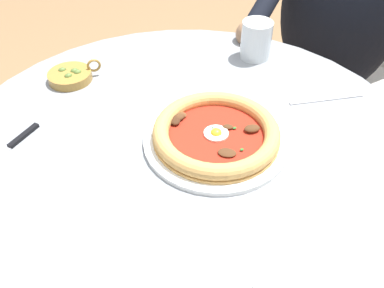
{
  "coord_description": "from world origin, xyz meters",
  "views": [
    {
      "loc": [
        0.28,
        0.53,
        1.26
      ],
      "look_at": [
        0.0,
        0.03,
        0.74
      ],
      "focal_mm": 37.55,
      "sensor_mm": 36.0,
      "label": 1
    }
  ],
  "objects_px": {
    "water_glass": "(256,42)",
    "fork_utensil": "(326,99)",
    "dining_table": "(186,192)",
    "steak_knife": "(11,146)",
    "pizza_on_plate": "(216,134)",
    "cafe_chair_diner": "(342,52)",
    "olive_pan": "(71,76)",
    "diner_person": "(323,71)"
  },
  "relations": [
    {
      "from": "fork_utensil",
      "to": "cafe_chair_diner",
      "type": "distance_m",
      "value": 0.63
    },
    {
      "from": "cafe_chair_diner",
      "to": "fork_utensil",
      "type": "bearing_deg",
      "value": 37.9
    },
    {
      "from": "pizza_on_plate",
      "to": "water_glass",
      "type": "xyz_separation_m",
      "value": [
        -0.26,
        -0.24,
        0.02
      ]
    },
    {
      "from": "fork_utensil",
      "to": "diner_person",
      "type": "xyz_separation_m",
      "value": [
        -0.34,
        -0.31,
        -0.2
      ]
    },
    {
      "from": "pizza_on_plate",
      "to": "fork_utensil",
      "type": "xyz_separation_m",
      "value": [
        -0.29,
        0.0,
        -0.02
      ]
    },
    {
      "from": "fork_utensil",
      "to": "diner_person",
      "type": "height_order",
      "value": "diner_person"
    },
    {
      "from": "steak_knife",
      "to": "olive_pan",
      "type": "xyz_separation_m",
      "value": [
        -0.18,
        -0.18,
        0.01
      ]
    },
    {
      "from": "dining_table",
      "to": "fork_utensil",
      "type": "relative_size",
      "value": 5.75
    },
    {
      "from": "dining_table",
      "to": "diner_person",
      "type": "bearing_deg",
      "value": -157.3
    },
    {
      "from": "cafe_chair_diner",
      "to": "pizza_on_plate",
      "type": "bearing_deg",
      "value": 25.63
    },
    {
      "from": "olive_pan",
      "to": "diner_person",
      "type": "bearing_deg",
      "value": 176.71
    },
    {
      "from": "dining_table",
      "to": "diner_person",
      "type": "height_order",
      "value": "diner_person"
    },
    {
      "from": "dining_table",
      "to": "olive_pan",
      "type": "relative_size",
      "value": 7.62
    },
    {
      "from": "steak_knife",
      "to": "fork_utensil",
      "type": "xyz_separation_m",
      "value": [
        -0.66,
        0.18,
        -0.0
      ]
    },
    {
      "from": "fork_utensil",
      "to": "water_glass",
      "type": "bearing_deg",
      "value": -82.4
    },
    {
      "from": "steak_knife",
      "to": "water_glass",
      "type": "bearing_deg",
      "value": -175.09
    },
    {
      "from": "dining_table",
      "to": "pizza_on_plate",
      "type": "bearing_deg",
      "value": 153.52
    },
    {
      "from": "diner_person",
      "to": "pizza_on_plate",
      "type": "bearing_deg",
      "value": 26.42
    },
    {
      "from": "olive_pan",
      "to": "cafe_chair_diner",
      "type": "xyz_separation_m",
      "value": [
        -0.96,
        -0.01,
        -0.2
      ]
    },
    {
      "from": "water_glass",
      "to": "fork_utensil",
      "type": "xyz_separation_m",
      "value": [
        -0.03,
        0.24,
        -0.04
      ]
    },
    {
      "from": "water_glass",
      "to": "steak_knife",
      "type": "distance_m",
      "value": 0.63
    },
    {
      "from": "steak_knife",
      "to": "diner_person",
      "type": "height_order",
      "value": "diner_person"
    },
    {
      "from": "pizza_on_plate",
      "to": "olive_pan",
      "type": "height_order",
      "value": "olive_pan"
    },
    {
      "from": "dining_table",
      "to": "cafe_chair_diner",
      "type": "relative_size",
      "value": 1.11
    },
    {
      "from": "olive_pan",
      "to": "pizza_on_plate",
      "type": "bearing_deg",
      "value": 117.66
    },
    {
      "from": "pizza_on_plate",
      "to": "olive_pan",
      "type": "xyz_separation_m",
      "value": [
        0.19,
        -0.36,
        -0.01
      ]
    },
    {
      "from": "pizza_on_plate",
      "to": "steak_knife",
      "type": "bearing_deg",
      "value": -26.54
    },
    {
      "from": "water_glass",
      "to": "olive_pan",
      "type": "relative_size",
      "value": 0.75
    },
    {
      "from": "olive_pan",
      "to": "fork_utensil",
      "type": "height_order",
      "value": "olive_pan"
    },
    {
      "from": "pizza_on_plate",
      "to": "steak_knife",
      "type": "relative_size",
      "value": 1.58
    },
    {
      "from": "dining_table",
      "to": "steak_knife",
      "type": "relative_size",
      "value": 5.34
    },
    {
      "from": "fork_utensil",
      "to": "olive_pan",
      "type": "bearing_deg",
      "value": -36.73
    },
    {
      "from": "fork_utensil",
      "to": "diner_person",
      "type": "distance_m",
      "value": 0.5
    },
    {
      "from": "water_glass",
      "to": "cafe_chair_diner",
      "type": "height_order",
      "value": "cafe_chair_diner"
    },
    {
      "from": "cafe_chair_diner",
      "to": "diner_person",
      "type": "bearing_deg",
      "value": 21.93
    },
    {
      "from": "steak_knife",
      "to": "diner_person",
      "type": "bearing_deg",
      "value": -172.48
    },
    {
      "from": "dining_table",
      "to": "diner_person",
      "type": "distance_m",
      "value": 0.74
    },
    {
      "from": "fork_utensil",
      "to": "cafe_chair_diner",
      "type": "bearing_deg",
      "value": -142.1
    },
    {
      "from": "pizza_on_plate",
      "to": "cafe_chair_diner",
      "type": "height_order",
      "value": "cafe_chair_diner"
    },
    {
      "from": "steak_knife",
      "to": "fork_utensil",
      "type": "distance_m",
      "value": 0.68
    },
    {
      "from": "pizza_on_plate",
      "to": "diner_person",
      "type": "relative_size",
      "value": 0.25
    },
    {
      "from": "steak_knife",
      "to": "fork_utensil",
      "type": "height_order",
      "value": "steak_knife"
    }
  ]
}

